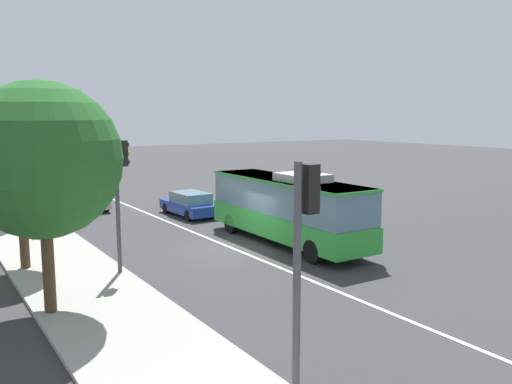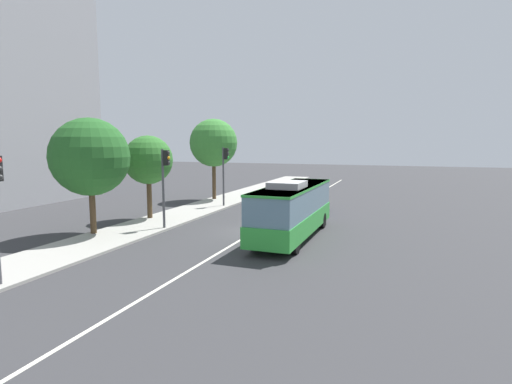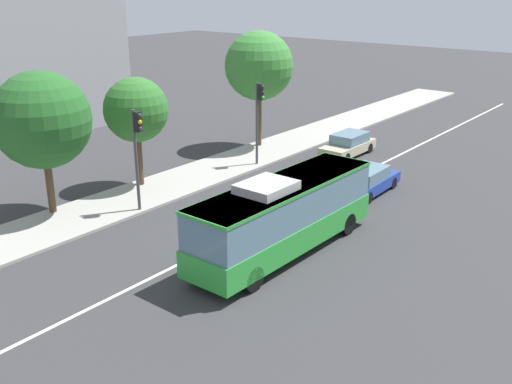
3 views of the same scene
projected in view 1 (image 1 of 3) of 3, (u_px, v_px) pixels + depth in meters
The scene contains 11 objects.
ground_plane at pixel (233, 249), 24.35m from camera, with size 160.00×160.00×0.00m, color #333335.
sidewalk_kerb at pixel (68, 273), 20.39m from camera, with size 80.00×3.95×0.14m, color #9E9B93.
lane_centre_line at pixel (233, 248), 24.35m from camera, with size 76.00×0.16×0.01m, color silver.
transit_bus at pixel (287, 206), 25.08m from camera, with size 10.03×2.63×3.46m.
sedan_blue at pixel (189, 204), 32.15m from camera, with size 4.54×1.92×1.46m.
sedan_beige at pixel (87, 198), 34.53m from camera, with size 4.51×1.83×1.46m.
traffic_light_near_corner at pixel (303, 244), 10.36m from camera, with size 0.32×0.62×5.20m.
traffic_light_mid_block at pixel (54, 163), 27.81m from camera, with size 0.34×0.62×5.20m.
traffic_light_far_corner at pixel (121, 183), 19.84m from camera, with size 0.33×0.62×5.20m.
street_tree_kerbside_left at pixel (19, 161), 20.27m from camera, with size 3.51×3.51×6.12m.
street_tree_kerbside_right at pixel (42, 160), 15.51m from camera, with size 4.64×4.64×7.09m.
Camera 1 is at (-20.48, 12.03, 6.06)m, focal length 37.31 mm.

